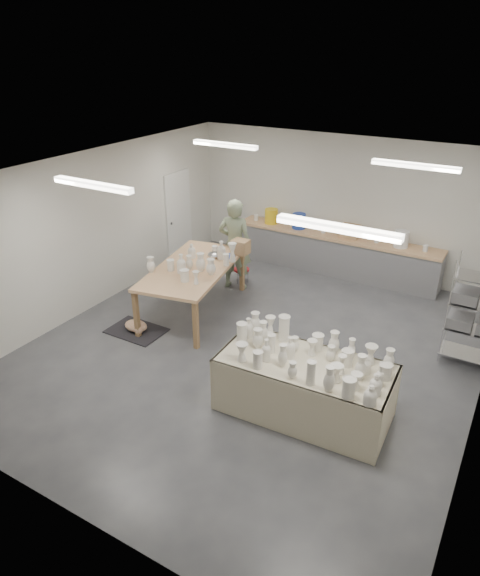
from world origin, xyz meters
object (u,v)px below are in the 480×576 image
Objects in this scene: drying_table at (305,385)px; potter at (235,244)px; work_table at (199,266)px; red_stool at (241,270)px.

potter reaches higher than drying_table.
potter is at bearing 131.57° from drying_table.
work_table is 6.23× the size of red_stool.
potter is at bearing -90.00° from red_stool.
drying_table is 4.42m from red_stool.
drying_table is 3.49m from work_table.
work_table is at bearing -91.41° from red_stool.
drying_table is at bearing -48.39° from red_stool.
potter is at bearing 77.15° from work_table.
red_stool is at bearing -102.32° from potter.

